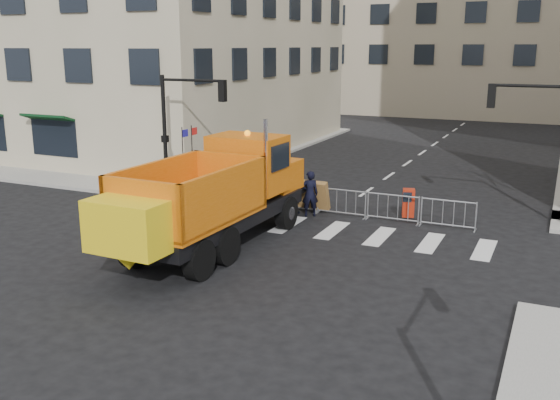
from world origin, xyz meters
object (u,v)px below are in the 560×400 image
at_px(plow_truck, 213,194).
at_px(worker, 214,180).
at_px(cop_a, 310,194).
at_px(cop_b, 289,190).
at_px(newspaper_box, 408,203).
at_px(cop_c, 280,189).

height_order(plow_truck, worker, plow_truck).
height_order(cop_a, cop_b, cop_b).
bearing_deg(cop_a, plow_truck, 44.36).
relative_size(cop_a, cop_b, 0.95).
distance_m(cop_a, worker, 4.32).
bearing_deg(worker, newspaper_box, 0.63).
height_order(cop_c, worker, worker).
bearing_deg(newspaper_box, plow_truck, -146.27).
xyz_separation_m(cop_c, worker, (-2.99, -0.20, 0.14)).
distance_m(cop_a, cop_b, 0.93).
distance_m(cop_a, newspaper_box, 3.86).
xyz_separation_m(plow_truck, newspaper_box, (5.09, 6.17, -1.19)).
height_order(cop_b, worker, worker).
distance_m(plow_truck, cop_c, 5.22).
xyz_separation_m(cop_a, newspaper_box, (3.71, 1.03, -0.22)).
height_order(worker, newspaper_box, worker).
bearing_deg(worker, cop_c, -4.26).
distance_m(plow_truck, cop_a, 5.41).
height_order(plow_truck, cop_b, plow_truck).
xyz_separation_m(plow_truck, cop_c, (0.07, 5.14, -0.91)).
height_order(plow_truck, cop_a, plow_truck).
xyz_separation_m(worker, newspaper_box, (8.02, 1.23, -0.42)).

